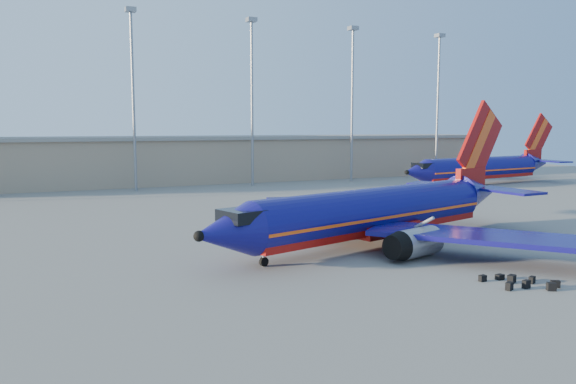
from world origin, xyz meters
name	(u,v)px	position (x,y,z in m)	size (l,w,h in m)	color
ground	(279,241)	(0.00, 0.00, 0.00)	(220.00, 220.00, 0.00)	slate
terminal_building	(205,158)	(10.00, 58.00, 4.32)	(122.00, 16.00, 8.50)	gray
light_mast_row	(195,82)	(5.00, 46.00, 17.55)	(101.60, 1.60, 28.65)	gray
aircraft_main	(380,212)	(7.83, -4.34, 2.78)	(37.62, 35.68, 13.03)	navy
aircraft_second	(483,168)	(53.39, 31.08, 2.95)	(37.97, 14.72, 12.88)	navy
luggage_pile	(522,282)	(8.68, -19.49, 0.24)	(3.73, 3.89, 0.54)	black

